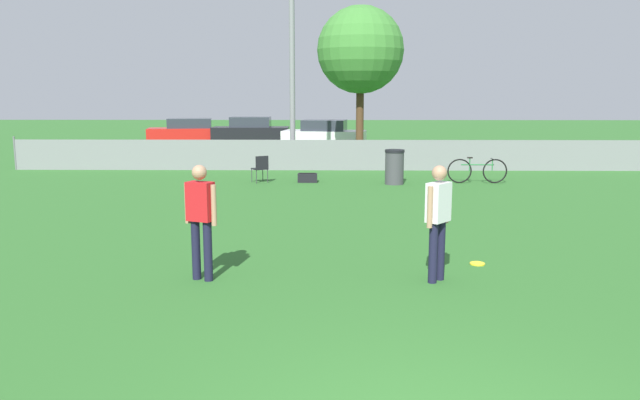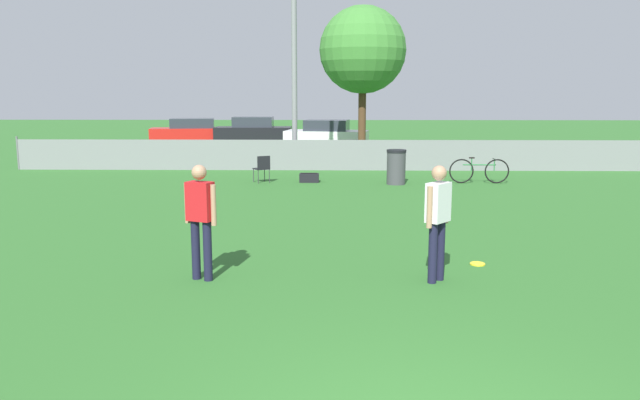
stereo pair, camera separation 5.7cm
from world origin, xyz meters
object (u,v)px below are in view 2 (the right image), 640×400
at_px(tree_near_pole, 363,50).
at_px(parked_car_white, 327,135).
at_px(player_receiver_white, 438,215).
at_px(frisbee_disc, 478,264).
at_px(trash_bin, 396,167).
at_px(parked_car_red, 193,132).
at_px(gear_bag_sideline, 309,178).
at_px(light_pole, 294,7).
at_px(player_defender_red, 200,214).
at_px(bicycle_sideline, 479,171).
at_px(folding_chair_sideline, 262,167).
at_px(parked_car_dark, 253,131).

xyz_separation_m(tree_near_pole, parked_car_white, (-1.53, 4.96, -3.79)).
xyz_separation_m(player_receiver_white, frisbee_disc, (0.83, 0.93, -0.99)).
bearing_deg(trash_bin, parked_car_red, 122.69).
bearing_deg(gear_bag_sideline, tree_near_pole, 74.11).
xyz_separation_m(frisbee_disc, trash_bin, (-0.44, 9.07, 0.52)).
bearing_deg(light_pole, parked_car_red, 120.70).
bearing_deg(player_defender_red, gear_bag_sideline, 105.92).
distance_m(player_defender_red, player_receiver_white, 3.49).
distance_m(bicycle_sideline, parked_car_white, 12.89).
relative_size(light_pole, parked_car_red, 2.16).
relative_size(folding_chair_sideline, trash_bin, 0.80).
height_order(light_pole, folding_chair_sideline, light_pole).
distance_m(frisbee_disc, parked_car_red, 26.04).
distance_m(tree_near_pole, player_defender_red, 17.85).
bearing_deg(light_pole, trash_bin, -52.97).
height_order(folding_chair_sideline, bicycle_sideline, folding_chair_sideline).
xyz_separation_m(trash_bin, parked_car_white, (-2.25, 12.19, 0.16)).
bearing_deg(folding_chair_sideline, gear_bag_sideline, 155.15).
relative_size(player_receiver_white, parked_car_dark, 0.42).
relative_size(player_receiver_white, folding_chair_sideline, 2.06).
distance_m(player_receiver_white, parked_car_dark, 25.66).
height_order(tree_near_pole, bicycle_sideline, tree_near_pole).
height_order(player_defender_red, trash_bin, player_defender_red).
bearing_deg(parked_car_red, parked_car_dark, -9.11).
relative_size(tree_near_pole, gear_bag_sideline, 10.40).
xyz_separation_m(folding_chair_sideline, bicycle_sideline, (6.72, 0.00, -0.10)).
bearing_deg(player_receiver_white, frisbee_disc, -1.35).
xyz_separation_m(frisbee_disc, parked_car_red, (-10.04, 24.02, 0.66)).
distance_m(frisbee_disc, parked_car_dark, 24.98).
xyz_separation_m(player_receiver_white, bicycle_sideline, (2.99, 10.25, -0.62)).
xyz_separation_m(player_receiver_white, parked_car_dark, (-5.89, 24.98, -0.30)).
height_order(player_receiver_white, folding_chair_sideline, player_receiver_white).
relative_size(tree_near_pole, trash_bin, 5.93).
bearing_deg(parked_car_white, folding_chair_sideline, -90.62).
xyz_separation_m(folding_chair_sideline, trash_bin, (4.13, -0.24, 0.04)).
relative_size(tree_near_pole, folding_chair_sideline, 7.45).
xyz_separation_m(folding_chair_sideline, parked_car_white, (1.88, 11.95, 0.20)).
xyz_separation_m(tree_near_pole, gear_bag_sideline, (-1.95, -6.86, -4.35)).
height_order(player_defender_red, parked_car_dark, player_defender_red).
bearing_deg(bicycle_sideline, trash_bin, -174.04).
height_order(player_receiver_white, parked_car_dark, player_receiver_white).
distance_m(tree_near_pole, folding_chair_sideline, 8.74).
xyz_separation_m(frisbee_disc, gear_bag_sideline, (-3.12, 9.44, 0.12)).
distance_m(light_pole, gear_bag_sideline, 7.05).
height_order(frisbee_disc, folding_chair_sideline, folding_chair_sideline).
height_order(frisbee_disc, parked_car_dark, parked_car_dark).
distance_m(tree_near_pole, parked_car_dark, 10.25).
relative_size(tree_near_pole, parked_car_white, 1.47).
relative_size(folding_chair_sideline, parked_car_red, 0.18).
relative_size(light_pole, trash_bin, 9.52).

